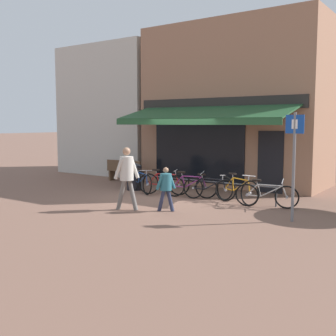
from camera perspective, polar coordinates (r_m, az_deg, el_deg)
name	(u,v)px	position (r m, az deg, el deg)	size (l,w,h in m)	color
ground_plane	(161,199)	(13.26, -0.93, -4.16)	(160.00, 160.00, 0.00)	brown
shop_front	(235,105)	(16.78, 9.03, 8.41)	(6.99, 4.88, 6.13)	#9E7056
neighbour_building	(123,111)	(20.67, -6.06, 7.67)	(5.01, 4.00, 5.88)	beige
bike_rack_rail	(202,183)	(13.31, 4.64, -1.99)	(4.96, 0.04, 0.57)	#47494F
bicycle_blue	(141,182)	(14.36, -3.70, -1.89)	(1.58, 0.89, 0.83)	black
bicycle_red	(164,183)	(13.91, -0.61, -2.09)	(1.63, 0.74, 0.84)	black
bicycle_purple	(190,186)	(13.35, 2.96, -2.45)	(1.72, 0.64, 0.86)	black
bicycle_black	(209,188)	(13.07, 5.59, -2.74)	(1.72, 0.58, 0.82)	black
bicycle_orange	(237,190)	(12.64, 9.33, -2.93)	(1.73, 0.78, 0.90)	black
bicycle_silver	(266,195)	(12.09, 13.18, -3.59)	(1.74, 0.60, 0.83)	black
pedestrian_adult	(127,172)	(11.45, -5.62, -0.54)	(0.60, 0.58, 1.73)	slate
pedestrian_child	(166,185)	(11.27, -0.29, -2.30)	(0.45, 0.48, 1.20)	#282D47
litter_bin	(134,176)	(14.94, -4.59, -1.10)	(0.54, 0.54, 0.98)	black
parking_sign	(294,156)	(10.42, 16.69, 1.62)	(0.44, 0.07, 2.62)	slate
park_bench	(125,170)	(17.13, -5.80, -0.29)	(1.64, 0.61, 0.87)	brown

